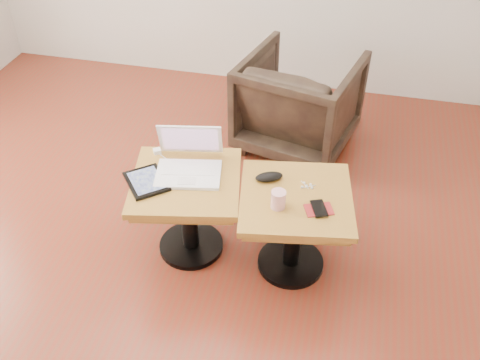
% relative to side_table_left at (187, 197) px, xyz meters
% --- Properties ---
extents(room_shell, '(4.52, 4.52, 2.71)m').
position_rel_side_table_left_xyz_m(room_shell, '(-0.10, -0.19, 0.96)').
color(room_shell, '#5E2A1A').
rests_on(room_shell, ground).
extents(side_table_left, '(0.68, 0.68, 0.52)m').
position_rel_side_table_left_xyz_m(side_table_left, '(0.00, 0.00, 0.00)').
color(side_table_left, black).
rests_on(side_table_left, ground).
extents(side_table_right, '(0.66, 0.66, 0.52)m').
position_rel_side_table_left_xyz_m(side_table_right, '(0.59, 0.00, 0.00)').
color(side_table_right, black).
rests_on(side_table_right, ground).
extents(laptop, '(0.40, 0.38, 0.24)m').
position_rel_side_table_left_xyz_m(laptop, '(-0.01, 0.08, 0.18)').
color(laptop, white).
rests_on(laptop, side_table_left).
extents(tablet, '(0.30, 0.31, 0.02)m').
position_rel_side_table_left_xyz_m(tablet, '(-0.19, -0.08, 0.14)').
color(tablet, black).
rests_on(tablet, side_table_left).
extents(charging_adapter, '(0.06, 0.06, 0.02)m').
position_rel_side_table_left_xyz_m(charging_adapter, '(-0.23, 0.19, 0.14)').
color(charging_adapter, white).
rests_on(charging_adapter, side_table_left).
extents(glasses_case, '(0.16, 0.12, 0.05)m').
position_rel_side_table_left_xyz_m(glasses_case, '(0.43, 0.09, 0.15)').
color(glasses_case, black).
rests_on(glasses_case, side_table_right).
extents(striped_cup, '(0.08, 0.08, 0.10)m').
position_rel_side_table_left_xyz_m(striped_cup, '(0.51, -0.10, 0.18)').
color(striped_cup, '#D05461').
rests_on(striped_cup, side_table_right).
extents(earbuds_tangle, '(0.07, 0.05, 0.01)m').
position_rel_side_table_left_xyz_m(earbuds_tangle, '(0.63, 0.09, 0.14)').
color(earbuds_tangle, white).
rests_on(earbuds_tangle, side_table_right).
extents(phone_on_sleeve, '(0.16, 0.14, 0.02)m').
position_rel_side_table_left_xyz_m(phone_on_sleeve, '(0.72, -0.08, 0.14)').
color(phone_on_sleeve, maroon).
rests_on(phone_on_sleeve, side_table_right).
extents(armchair, '(0.90, 0.92, 0.69)m').
position_rel_side_table_left_xyz_m(armchair, '(0.44, 1.19, -0.04)').
color(armchair, black).
rests_on(armchair, ground).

